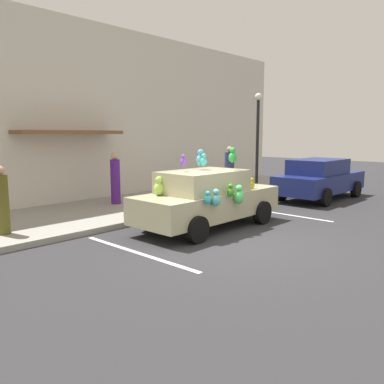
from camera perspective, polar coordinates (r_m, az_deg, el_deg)
The scene contains 12 objects.
ground_plane at distance 9.18m, azimuth 5.72°, elevation -7.38°, with size 60.00×60.00×0.00m, color #2D2D30.
sidewalk at distance 12.74m, azimuth -12.47°, elevation -2.72°, with size 24.00×4.00×0.15m, color gray.
storefront_building at distance 14.34m, azimuth -17.84°, elevation 10.83°, with size 24.00×1.25×6.40m.
parking_stripe_front at distance 12.76m, azimuth 12.41°, elevation -3.03°, with size 0.12×3.60×0.01m, color silver.
parking_stripe_rear at distance 8.50m, azimuth -7.93°, elevation -8.71°, with size 0.12×3.60×0.01m, color silver.
plush_covered_car at distance 10.45m, azimuth 2.21°, elevation -0.91°, with size 4.37×1.98×2.14m.
parked_sedan_behind at distance 15.87m, azimuth 18.03°, elevation 1.85°, with size 4.49×1.95×1.54m.
teddy_bear_on_sidewalk at distance 14.56m, azimuth 3.71°, elevation 0.65°, with size 0.43×0.36×0.82m.
street_lamp_post at distance 15.95m, azimuth 9.50°, elevation 8.52°, with size 0.28×0.28×3.93m.
pedestrian_near_shopfront at distance 13.47m, azimuth -11.06°, elevation 1.81°, with size 0.32×0.32×1.74m.
pedestrian_walking_past at distance 10.20m, azimuth -25.84°, elevation -1.39°, with size 0.30×0.30×1.61m.
pedestrian_by_lamp at distance 14.53m, azimuth 5.43°, elevation 2.61°, with size 0.35×0.35×1.89m.
Camera 1 is at (-7.04, -5.33, 2.50)m, focal length 36.76 mm.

